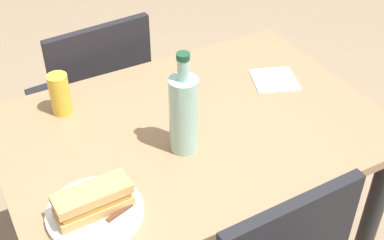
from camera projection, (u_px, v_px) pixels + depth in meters
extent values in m
cube|color=#997251|center=(192.00, 129.00, 1.52)|extent=(1.09, 0.76, 0.03)
cylinder|color=#262628|center=(259.00, 121.00, 2.15)|extent=(0.06, 0.06, 0.71)
cylinder|color=#262628|center=(24.00, 203.00, 1.79)|extent=(0.06, 0.06, 0.71)
cylinder|color=#262628|center=(368.00, 226.00, 1.71)|extent=(0.06, 0.06, 0.71)
cube|color=black|center=(89.00, 100.00, 2.11)|extent=(0.43, 0.43, 0.02)
cube|color=black|center=(103.00, 78.00, 1.85)|extent=(0.38, 0.06, 0.40)
cylinder|color=black|center=(115.00, 109.00, 2.44)|extent=(0.04, 0.04, 0.44)
cylinder|color=black|center=(41.00, 136.00, 2.29)|extent=(0.04, 0.04, 0.44)
cylinder|color=black|center=(152.00, 152.00, 2.20)|extent=(0.04, 0.04, 0.44)
cylinder|color=black|center=(72.00, 184.00, 2.05)|extent=(0.04, 0.04, 0.44)
cylinder|color=white|center=(95.00, 212.00, 1.24)|extent=(0.23, 0.23, 0.01)
cube|color=tan|center=(94.00, 207.00, 1.23)|extent=(0.19, 0.08, 0.02)
cube|color=#CC8438|center=(93.00, 200.00, 1.21)|extent=(0.17, 0.07, 0.02)
cube|color=tan|center=(92.00, 194.00, 1.20)|extent=(0.19, 0.08, 0.02)
cube|color=silver|center=(89.00, 234.00, 1.17)|extent=(0.10, 0.04, 0.00)
cube|color=#59331E|center=(120.00, 212.00, 1.22)|extent=(0.08, 0.03, 0.01)
cylinder|color=#99C6B7|center=(184.00, 115.00, 1.37)|extent=(0.08, 0.08, 0.22)
cylinder|color=#99C6B7|center=(183.00, 69.00, 1.28)|extent=(0.03, 0.03, 0.06)
cylinder|color=#19472D|center=(183.00, 56.00, 1.26)|extent=(0.03, 0.03, 0.02)
cylinder|color=gold|center=(60.00, 94.00, 1.53)|extent=(0.06, 0.06, 0.13)
cube|color=white|center=(274.00, 80.00, 1.70)|extent=(0.18, 0.18, 0.00)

